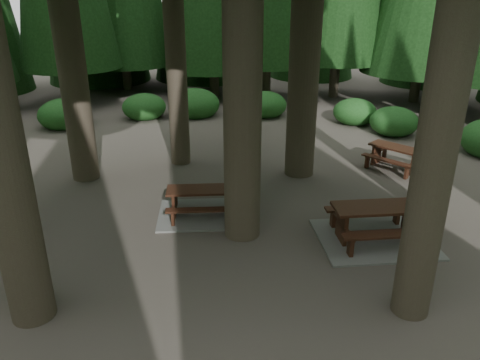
{
  "coord_description": "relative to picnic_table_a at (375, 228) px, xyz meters",
  "views": [
    {
      "loc": [
        1.28,
        -9.66,
        5.5
      ],
      "look_at": [
        0.71,
        0.89,
        1.1
      ],
      "focal_mm": 35.0,
      "sensor_mm": 36.0,
      "label": 1
    }
  ],
  "objects": [
    {
      "name": "picnic_table_a",
      "position": [
        0.0,
        0.0,
        0.0
      ],
      "size": [
        2.88,
        2.5,
        0.87
      ],
      "rotation": [
        0.0,
        0.0,
        0.16
      ],
      "color": "gray",
      "rests_on": "ground"
    },
    {
      "name": "picnic_table_d",
      "position": [
        1.64,
        4.73,
        0.18
      ],
      "size": [
        2.18,
        2.15,
        0.74
      ],
      "rotation": [
        0.0,
        0.0,
        -0.72
      ],
      "color": "#371A10",
      "rests_on": "ground"
    },
    {
      "name": "ground",
      "position": [
        -3.9,
        -0.06,
        -0.31
      ],
      "size": [
        80.0,
        80.0,
        0.0
      ],
      "primitive_type": "plane",
      "color": "#514941",
      "rests_on": "ground"
    },
    {
      "name": "picnic_table_c",
      "position": [
        -4.2,
        1.06,
        -0.06
      ],
      "size": [
        2.39,
        2.06,
        0.74
      ],
      "rotation": [
        0.0,
        0.0,
        0.12
      ],
      "color": "gray",
      "rests_on": "ground"
    },
    {
      "name": "shrub_ring",
      "position": [
        -3.19,
        0.69,
        0.09
      ],
      "size": [
        23.86,
        24.64,
        1.49
      ],
      "color": "#236021",
      "rests_on": "ground"
    }
  ]
}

